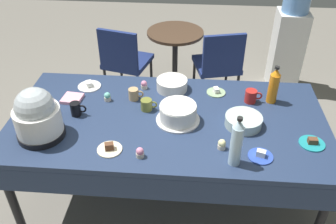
{
  "coord_description": "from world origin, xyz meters",
  "views": [
    {
      "loc": [
        0.16,
        -2.02,
        2.26
      ],
      "look_at": [
        0.0,
        0.0,
        0.8
      ],
      "focal_mm": 38.74,
      "sensor_mm": 36.0,
      "label": 1
    }
  ],
  "objects_px": {
    "slow_cooker": "(37,116)",
    "maroon_chair_left": "(124,59)",
    "frosted_layer_cake": "(178,113)",
    "round_cafe_table": "(175,51)",
    "coffee_mug_tan": "(134,94)",
    "dessert_plate_cobalt": "(261,155)",
    "coffee_mug_olive": "(147,105)",
    "maroon_chair_right": "(219,62)",
    "water_cooler": "(289,39)",
    "coffee_mug_red": "(251,96)",
    "coffee_mug_black": "(76,109)",
    "cupcake_mint": "(140,153)",
    "potluck_table": "(168,125)",
    "ceramic_snack_bowl": "(171,84)",
    "dessert_plate_white": "(89,86)",
    "cupcake_cocoa": "(222,144)",
    "soda_bottle_orange_juice": "(274,86)",
    "glass_salad_bowl": "(243,121)",
    "cupcake_lemon": "(144,85)",
    "cupcake_vanilla": "(107,97)",
    "dessert_plate_teal": "(312,143)",
    "soda_bottle_water": "(237,143)",
    "dessert_plate_sage": "(216,92)",
    "dessert_plate_cream": "(110,148)"
  },
  "relations": [
    {
      "from": "dessert_plate_teal",
      "to": "soda_bottle_orange_juice",
      "type": "bearing_deg",
      "value": 111.93
    },
    {
      "from": "ceramic_snack_bowl",
      "to": "dessert_plate_white",
      "type": "height_order",
      "value": "ceramic_snack_bowl"
    },
    {
      "from": "soda_bottle_water",
      "to": "soda_bottle_orange_juice",
      "type": "height_order",
      "value": "soda_bottle_water"
    },
    {
      "from": "glass_salad_bowl",
      "to": "round_cafe_table",
      "type": "height_order",
      "value": "glass_salad_bowl"
    },
    {
      "from": "coffee_mug_tan",
      "to": "water_cooler",
      "type": "relative_size",
      "value": 0.09
    },
    {
      "from": "cupcake_lemon",
      "to": "coffee_mug_olive",
      "type": "xyz_separation_m",
      "value": [
        0.06,
        -0.28,
        0.01
      ]
    },
    {
      "from": "coffee_mug_olive",
      "to": "potluck_table",
      "type": "bearing_deg",
      "value": -28.94
    },
    {
      "from": "ceramic_snack_bowl",
      "to": "maroon_chair_right",
      "type": "relative_size",
      "value": 0.28
    },
    {
      "from": "dessert_plate_cobalt",
      "to": "dessert_plate_teal",
      "type": "bearing_deg",
      "value": 23.42
    },
    {
      "from": "cupcake_mint",
      "to": "maroon_chair_left",
      "type": "relative_size",
      "value": 0.08
    },
    {
      "from": "frosted_layer_cake",
      "to": "cupcake_cocoa",
      "type": "xyz_separation_m",
      "value": [
        0.29,
        -0.27,
        -0.03
      ]
    },
    {
      "from": "cupcake_vanilla",
      "to": "slow_cooker",
      "type": "bearing_deg",
      "value": -127.59
    },
    {
      "from": "frosted_layer_cake",
      "to": "soda_bottle_orange_juice",
      "type": "height_order",
      "value": "soda_bottle_orange_juice"
    },
    {
      "from": "slow_cooker",
      "to": "coffee_mug_black",
      "type": "xyz_separation_m",
      "value": [
        0.16,
        0.24,
        -0.11
      ]
    },
    {
      "from": "round_cafe_table",
      "to": "slow_cooker",
      "type": "bearing_deg",
      "value": -112.48
    },
    {
      "from": "cupcake_lemon",
      "to": "coffee_mug_tan",
      "type": "distance_m",
      "value": 0.17
    },
    {
      "from": "dessert_plate_cobalt",
      "to": "coffee_mug_olive",
      "type": "relative_size",
      "value": 1.28
    },
    {
      "from": "potluck_table",
      "to": "maroon_chair_left",
      "type": "relative_size",
      "value": 2.59
    },
    {
      "from": "frosted_layer_cake",
      "to": "coffee_mug_black",
      "type": "relative_size",
      "value": 2.66
    },
    {
      "from": "cupcake_lemon",
      "to": "coffee_mug_red",
      "type": "height_order",
      "value": "coffee_mug_red"
    },
    {
      "from": "cupcake_mint",
      "to": "potluck_table",
      "type": "bearing_deg",
      "value": 71.45
    },
    {
      "from": "cupcake_mint",
      "to": "dessert_plate_cobalt",
      "type": "bearing_deg",
      "value": 4.52
    },
    {
      "from": "maroon_chair_left",
      "to": "maroon_chair_right",
      "type": "relative_size",
      "value": 1.0
    },
    {
      "from": "cupcake_cocoa",
      "to": "soda_bottle_water",
      "type": "distance_m",
      "value": 0.19
    },
    {
      "from": "soda_bottle_water",
      "to": "coffee_mug_tan",
      "type": "relative_size",
      "value": 2.95
    },
    {
      "from": "dessert_plate_teal",
      "to": "dessert_plate_white",
      "type": "relative_size",
      "value": 0.9
    },
    {
      "from": "cupcake_vanilla",
      "to": "coffee_mug_tan",
      "type": "height_order",
      "value": "coffee_mug_tan"
    },
    {
      "from": "dessert_plate_teal",
      "to": "round_cafe_table",
      "type": "bearing_deg",
      "value": 119.08
    },
    {
      "from": "glass_salad_bowl",
      "to": "maroon_chair_left",
      "type": "distance_m",
      "value": 1.78
    },
    {
      "from": "cupcake_mint",
      "to": "cupcake_cocoa",
      "type": "bearing_deg",
      "value": 13.18
    },
    {
      "from": "dessert_plate_teal",
      "to": "coffee_mug_black",
      "type": "relative_size",
      "value": 1.43
    },
    {
      "from": "dessert_plate_cream",
      "to": "maroon_chair_right",
      "type": "xyz_separation_m",
      "value": [
        0.75,
        1.71,
        -0.27
      ]
    },
    {
      "from": "dessert_plate_cobalt",
      "to": "slow_cooker",
      "type": "bearing_deg",
      "value": 176.28
    },
    {
      "from": "dessert_plate_sage",
      "to": "coffee_mug_olive",
      "type": "distance_m",
      "value": 0.57
    },
    {
      "from": "slow_cooker",
      "to": "maroon_chair_left",
      "type": "relative_size",
      "value": 0.41
    },
    {
      "from": "soda_bottle_orange_juice",
      "to": "dessert_plate_teal",
      "type": "bearing_deg",
      "value": -68.07
    },
    {
      "from": "frosted_layer_cake",
      "to": "soda_bottle_orange_juice",
      "type": "distance_m",
      "value": 0.74
    },
    {
      "from": "coffee_mug_tan",
      "to": "coffee_mug_black",
      "type": "xyz_separation_m",
      "value": [
        -0.37,
        -0.23,
        0.01
      ]
    },
    {
      "from": "frosted_layer_cake",
      "to": "round_cafe_table",
      "type": "relative_size",
      "value": 0.42
    },
    {
      "from": "cupcake_cocoa",
      "to": "cupcake_mint",
      "type": "distance_m",
      "value": 0.51
    },
    {
      "from": "cupcake_vanilla",
      "to": "coffee_mug_black",
      "type": "distance_m",
      "value": 0.27
    },
    {
      "from": "water_cooler",
      "to": "ceramic_snack_bowl",
      "type": "bearing_deg",
      "value": -130.71
    },
    {
      "from": "glass_salad_bowl",
      "to": "cupcake_lemon",
      "type": "bearing_deg",
      "value": 150.65
    },
    {
      "from": "coffee_mug_black",
      "to": "coffee_mug_olive",
      "type": "relative_size",
      "value": 0.95
    },
    {
      "from": "dessert_plate_white",
      "to": "coffee_mug_tan",
      "type": "distance_m",
      "value": 0.41
    },
    {
      "from": "coffee_mug_tan",
      "to": "round_cafe_table",
      "type": "bearing_deg",
      "value": 80.69
    },
    {
      "from": "dessert_plate_cobalt",
      "to": "coffee_mug_olive",
      "type": "bearing_deg",
      "value": 149.77
    },
    {
      "from": "coffee_mug_red",
      "to": "maroon_chair_left",
      "type": "distance_m",
      "value": 1.63
    },
    {
      "from": "glass_salad_bowl",
      "to": "frosted_layer_cake",
      "type": "bearing_deg",
      "value": 178.06
    },
    {
      "from": "cupcake_lemon",
      "to": "coffee_mug_red",
      "type": "bearing_deg",
      "value": -8.44
    }
  ]
}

